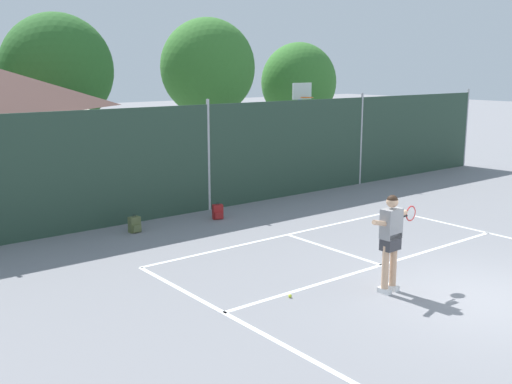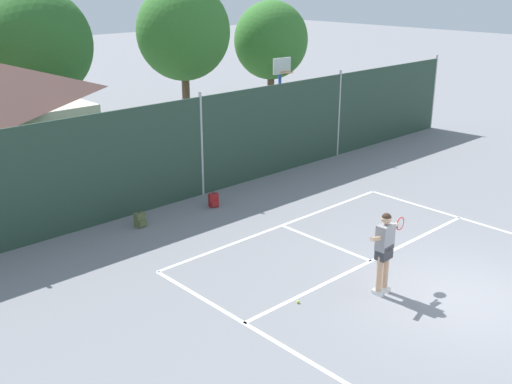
{
  "view_description": "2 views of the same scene",
  "coord_description": "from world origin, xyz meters",
  "px_view_note": "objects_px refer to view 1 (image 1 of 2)",
  "views": [
    {
      "loc": [
        -9.71,
        -5.52,
        4.14
      ],
      "look_at": [
        -1.3,
        5.13,
        1.32
      ],
      "focal_mm": 42.56,
      "sensor_mm": 36.0,
      "label": 1
    },
    {
      "loc": [
        -11.09,
        -5.4,
        6.51
      ],
      "look_at": [
        -0.93,
        5.55,
        1.19
      ],
      "focal_mm": 42.96,
      "sensor_mm": 36.0,
      "label": 2
    }
  ],
  "objects_px": {
    "tennis_player": "(391,234)",
    "backpack_olive": "(135,225)",
    "tennis_ball": "(290,296)",
    "backpack_red": "(218,212)",
    "basketball_hoop": "(301,117)"
  },
  "relations": [
    {
      "from": "backpack_olive",
      "to": "backpack_red",
      "type": "distance_m",
      "value": 2.45
    },
    {
      "from": "tennis_player",
      "to": "tennis_ball",
      "type": "height_order",
      "value": "tennis_player"
    },
    {
      "from": "tennis_ball",
      "to": "backpack_red",
      "type": "relative_size",
      "value": 0.14
    },
    {
      "from": "tennis_ball",
      "to": "backpack_red",
      "type": "bearing_deg",
      "value": 67.74
    },
    {
      "from": "tennis_player",
      "to": "backpack_olive",
      "type": "xyz_separation_m",
      "value": [
        -1.8,
        6.71,
        -0.92
      ]
    },
    {
      "from": "tennis_ball",
      "to": "backpack_olive",
      "type": "bearing_deg",
      "value": 91.42
    },
    {
      "from": "basketball_hoop",
      "to": "backpack_red",
      "type": "bearing_deg",
      "value": -151.86
    },
    {
      "from": "basketball_hoop",
      "to": "tennis_player",
      "type": "height_order",
      "value": "basketball_hoop"
    },
    {
      "from": "basketball_hoop",
      "to": "tennis_player",
      "type": "xyz_separation_m",
      "value": [
        -6.64,
        -9.74,
        -1.2
      ]
    },
    {
      "from": "tennis_player",
      "to": "backpack_olive",
      "type": "relative_size",
      "value": 4.01
    },
    {
      "from": "tennis_player",
      "to": "backpack_olive",
      "type": "height_order",
      "value": "tennis_player"
    },
    {
      "from": "basketball_hoop",
      "to": "backpack_olive",
      "type": "distance_m",
      "value": 9.22
    },
    {
      "from": "basketball_hoop",
      "to": "backpack_red",
      "type": "relative_size",
      "value": 7.67
    },
    {
      "from": "basketball_hoop",
      "to": "backpack_olive",
      "type": "relative_size",
      "value": 7.67
    },
    {
      "from": "basketball_hoop",
      "to": "tennis_player",
      "type": "relative_size",
      "value": 1.91
    }
  ]
}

